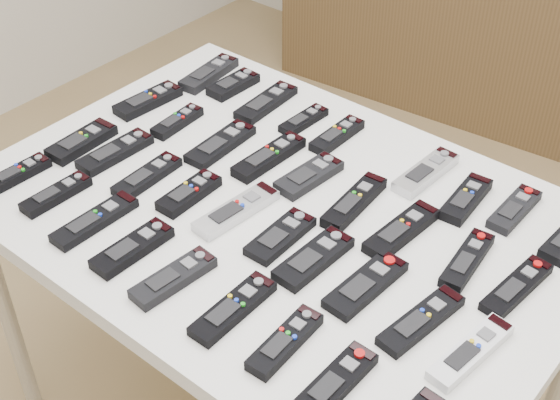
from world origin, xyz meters
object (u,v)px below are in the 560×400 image
Objects in this scene: remote_3 at (304,120)px; remote_14 at (354,202)px; remote_19 at (115,152)px; remote_1 at (233,85)px; remote_10 at (177,122)px; remote_35 at (335,383)px; remote_23 at (280,236)px; remote_29 at (56,194)px; remote_33 at (233,308)px; remote_5 at (426,173)px; remote_16 at (467,260)px; remote_6 at (466,199)px; remote_11 at (221,144)px; remote_26 at (421,320)px; remote_15 at (401,230)px; remote_17 at (517,287)px; remote_22 at (236,210)px; remote_31 at (132,248)px; remote_7 at (514,209)px; remote_18 at (82,141)px; remote_34 at (285,342)px; remote_21 at (189,193)px; remote_2 at (266,102)px; remote_30 at (95,220)px; sideboard at (477,17)px; remote_20 at (147,176)px; remote_32 at (174,278)px; remote_25 at (366,285)px; remote_4 at (337,135)px; remote_13 at (309,176)px; remote_0 at (209,74)px; remote_24 at (314,258)px; remote_27 at (471,352)px; remote_28 at (18,174)px; table at (280,228)px.

remote_3 is 0.33m from remote_14.
remote_1 is at bearing 91.26° from remote_19.
remote_10 is 0.85m from remote_35.
remote_23 is 0.49m from remote_29.
remote_5 is at bearing 84.35° from remote_33.
remote_19 is (-0.79, -0.19, 0.00)m from remote_16.
remote_6 is 0.57m from remote_11.
remote_6 is at bearing 114.68° from remote_26.
remote_3 is 0.73× the size of remote_15.
remote_16 is at bearing -64.71° from remote_6.
remote_14 is at bearing -30.51° from remote_3.
remote_17 is 0.57m from remote_22.
remote_35 is at bearing 0.56° from remote_31.
remote_7 is at bearing 99.82° from remote_26.
remote_18 is 1.03× the size of remote_34.
remote_26 is at bearing -0.70° from remote_21.
remote_2 is 0.57m from remote_30.
sideboard is 2.15m from remote_31.
remote_7 is 0.78m from remote_20.
remote_21 is at bearing -144.60° from remote_7.
remote_5 is 1.07× the size of remote_32.
remote_21 is at bearing 41.52° from remote_29.
remote_26 is 0.33m from remote_33.
remote_2 and remote_7 have the same top height.
remote_30 is (0.15, -0.19, -0.00)m from remote_19.
remote_30 is at bearing -94.13° from remote_11.
remote_3 is 0.45m from remote_19.
remote_19 and remote_25 have the same top height.
remote_29 is at bearing 178.92° from remote_31.
remote_5 is 0.98× the size of remote_11.
remote_1 reaches higher than remote_20.
remote_4 is 0.96× the size of remote_34.
remote_5 is at bearing 1.84° from remote_4.
remote_1 is 0.43m from remote_13.
remote_18 is (-0.61, -0.22, 0.00)m from remote_14.
remote_20 is (0.21, 0.01, -0.00)m from remote_18.
remote_0 is 0.67m from remote_23.
remote_6 reaches higher than remote_33.
remote_7 is 0.84× the size of remote_11.
remote_1 is at bearing 147.83° from remote_24.
remote_17 is 1.05× the size of remote_35.
remote_29 is 0.91× the size of remote_32.
remote_23 is at bearing 4.15° from remote_19.
remote_34 reaches higher than remote_27.
remote_7 is 0.60m from remote_34.
remote_14 is at bearing 159.23° from remote_27.
remote_2 is 1.20× the size of remote_4.
remote_20 is 0.28m from remote_28.
remote_32 is 0.14m from remote_33.
table is 8.99× the size of remote_3.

